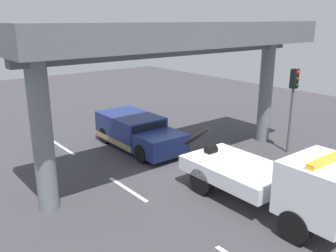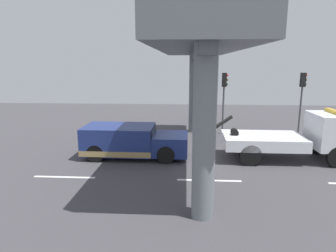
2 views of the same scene
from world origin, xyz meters
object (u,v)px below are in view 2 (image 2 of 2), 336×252
at_px(tow_truck_white, 303,136).
at_px(towed_van_green, 131,142).
at_px(traffic_light_near, 224,90).
at_px(traffic_light_far, 302,90).
at_px(traffic_cone_orange, 205,144).

xyz_separation_m(tow_truck_white, towed_van_green, (-8.49, 0.01, -0.42)).
xyz_separation_m(traffic_light_near, traffic_light_far, (5.00, -0.00, 0.01)).
distance_m(tow_truck_white, traffic_light_far, 5.88).
height_order(tow_truck_white, traffic_light_far, traffic_light_far).
distance_m(traffic_light_near, traffic_light_far, 5.00).
relative_size(towed_van_green, traffic_cone_orange, 8.17).
bearing_deg(tow_truck_white, traffic_cone_orange, 161.34).
relative_size(traffic_light_far, traffic_cone_orange, 6.39).
height_order(tow_truck_white, traffic_cone_orange, tow_truck_white).
relative_size(tow_truck_white, traffic_cone_orange, 11.38).
xyz_separation_m(tow_truck_white, traffic_cone_orange, (-4.65, 1.57, -0.90)).
bearing_deg(towed_van_green, tow_truck_white, -0.06).
bearing_deg(traffic_light_near, traffic_cone_orange, -110.74).
bearing_deg(traffic_cone_orange, traffic_light_near, 69.26).
xyz_separation_m(traffic_light_far, traffic_cone_orange, (-6.42, -3.75, -2.68)).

